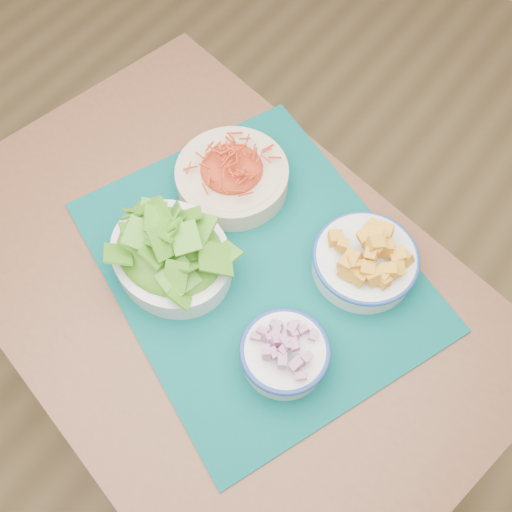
{
  "coord_description": "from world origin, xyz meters",
  "views": [
    {
      "loc": [
        0.67,
        -0.42,
        1.67
      ],
      "look_at": [
        0.38,
        -0.04,
        0.78
      ],
      "focal_mm": 40.0,
      "sensor_mm": 36.0,
      "label": 1
    }
  ],
  "objects_px": {
    "onion_bowl": "(285,352)",
    "table": "(218,302)",
    "placemat": "(256,264)",
    "lettuce_bowl": "(170,250)",
    "carrot_bowl": "(232,173)",
    "squash_bowl": "(366,257)"
  },
  "relations": [
    {
      "from": "carrot_bowl",
      "to": "onion_bowl",
      "type": "xyz_separation_m",
      "value": [
        0.29,
        -0.23,
        -0.0
      ]
    },
    {
      "from": "placemat",
      "to": "lettuce_bowl",
      "type": "distance_m",
      "value": 0.16
    },
    {
      "from": "table",
      "to": "placemat",
      "type": "bearing_deg",
      "value": 64.77
    },
    {
      "from": "table",
      "to": "placemat",
      "type": "height_order",
      "value": "placemat"
    },
    {
      "from": "table",
      "to": "carrot_bowl",
      "type": "height_order",
      "value": "carrot_bowl"
    },
    {
      "from": "placemat",
      "to": "onion_bowl",
      "type": "height_order",
      "value": "onion_bowl"
    },
    {
      "from": "placemat",
      "to": "lettuce_bowl",
      "type": "relative_size",
      "value": 2.27
    },
    {
      "from": "lettuce_bowl",
      "to": "onion_bowl",
      "type": "relative_size",
      "value": 1.71
    },
    {
      "from": "onion_bowl",
      "to": "lettuce_bowl",
      "type": "bearing_deg",
      "value": 174.87
    },
    {
      "from": "carrot_bowl",
      "to": "squash_bowl",
      "type": "distance_m",
      "value": 0.3
    },
    {
      "from": "placemat",
      "to": "onion_bowl",
      "type": "distance_m",
      "value": 0.19
    },
    {
      "from": "table",
      "to": "squash_bowl",
      "type": "relative_size",
      "value": 6.28
    },
    {
      "from": "lettuce_bowl",
      "to": "squash_bowl",
      "type": "bearing_deg",
      "value": 47.2
    },
    {
      "from": "table",
      "to": "lettuce_bowl",
      "type": "relative_size",
      "value": 4.44
    },
    {
      "from": "squash_bowl",
      "to": "lettuce_bowl",
      "type": "xyz_separation_m",
      "value": [
        -0.28,
        -0.2,
        0.01
      ]
    },
    {
      "from": "carrot_bowl",
      "to": "table",
      "type": "bearing_deg",
      "value": -61.51
    },
    {
      "from": "table",
      "to": "lettuce_bowl",
      "type": "xyz_separation_m",
      "value": [
        -0.07,
        -0.03,
        0.17
      ]
    },
    {
      "from": "onion_bowl",
      "to": "squash_bowl",
      "type": "bearing_deg",
      "value": 86.79
    },
    {
      "from": "squash_bowl",
      "to": "lettuce_bowl",
      "type": "distance_m",
      "value": 0.34
    },
    {
      "from": "table",
      "to": "carrot_bowl",
      "type": "distance_m",
      "value": 0.26
    },
    {
      "from": "onion_bowl",
      "to": "table",
      "type": "bearing_deg",
      "value": 165.19
    },
    {
      "from": "squash_bowl",
      "to": "onion_bowl",
      "type": "distance_m",
      "value": 0.23
    }
  ]
}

